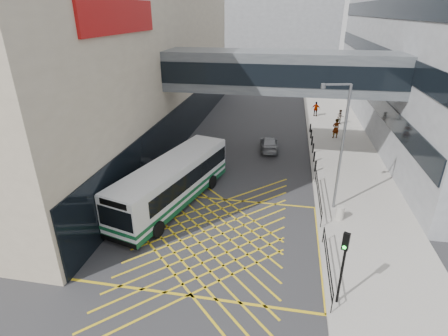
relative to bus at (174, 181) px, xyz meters
The scene contains 18 objects.
ground 5.01m from the bus, 46.65° to the right, with size 120.00×120.00×0.00m, color #333335.
building_whsmith 20.37m from the bus, 139.56° to the left, with size 24.17×42.00×16.00m.
building_far 57.05m from the bus, 88.73° to the left, with size 28.00×16.00×18.00m, color gray.
skybridge 12.11m from the bus, 53.84° to the left, with size 20.00×4.10×3.00m.
pavement 16.91m from the bus, 43.32° to the left, with size 6.00×54.00×0.16m, color #A8A39A.
box_junction 5.01m from the bus, 46.65° to the right, with size 12.00×9.00×0.01m.
bus is the anchor object (origin of this frame).
car_white 4.06m from the bus, 98.41° to the left, with size 1.75×4.27×1.36m, color silver.
car_dark 5.18m from the bus, 82.23° to the left, with size 1.83×4.67×1.46m, color black.
car_silver 12.45m from the bus, 63.39° to the left, with size 1.68×3.98×1.24m, color gray.
traffic_light 12.18m from the bus, 37.23° to the right, with size 0.31×0.44×3.71m.
street_lamp 10.70m from the bus, ahead, with size 1.80×0.64×7.96m.
litter_bin 10.64m from the bus, ahead, with size 0.50×0.50×0.86m, color #ADA89E.
kerb_railings 9.58m from the bus, 10.05° to the right, with size 0.05×12.54×1.00m.
bollards 14.99m from the bus, 50.57° to the left, with size 0.14×10.14×0.90m.
pedestrian_a 19.25m from the bus, 51.97° to the left, with size 0.78×0.56×1.96m, color gray.
pedestrian_b 23.78m from the bus, 57.25° to the left, with size 0.80×0.47×1.64m, color gray.
pedestrian_c 25.15m from the bus, 65.66° to the left, with size 1.04×0.50×1.76m, color gray.
Camera 1 is at (3.69, -16.05, 11.81)m, focal length 28.00 mm.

